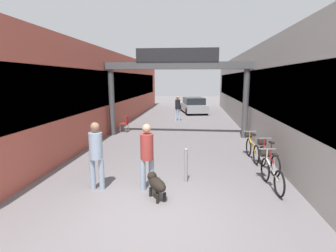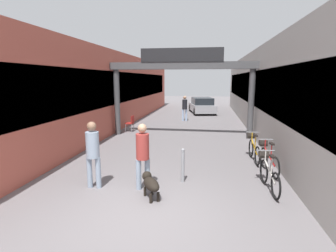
% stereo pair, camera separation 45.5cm
% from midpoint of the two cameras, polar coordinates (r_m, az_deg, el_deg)
% --- Properties ---
extents(ground_plane, '(80.00, 80.00, 0.00)m').
position_cam_midpoint_polar(ground_plane, '(6.00, -3.15, -18.38)').
color(ground_plane, slate).
extents(storefront_left, '(3.00, 26.00, 4.37)m').
position_cam_midpoint_polar(storefront_left, '(17.32, -12.27, 7.68)').
color(storefront_left, '#B25142').
rests_on(storefront_left, ground_plane).
extents(storefront_right, '(3.00, 26.00, 4.37)m').
position_cam_midpoint_polar(storefront_right, '(16.64, 22.86, 7.03)').
color(storefront_right, '#9E9993').
rests_on(storefront_right, ground_plane).
extents(arcade_sign_gateway, '(7.40, 0.47, 4.33)m').
position_cam_midpoint_polar(arcade_sign_gateway, '(13.03, 4.02, 11.04)').
color(arcade_sign_gateway, '#4C4C4F').
rests_on(arcade_sign_gateway, ground_plane).
extents(pedestrian_with_dog, '(0.47, 0.47, 1.75)m').
position_cam_midpoint_polar(pedestrian_with_dog, '(6.83, -3.63, -5.67)').
color(pedestrian_with_dog, '#8C9EB2').
rests_on(pedestrian_with_dog, ground_plane).
extents(pedestrian_companion, '(0.39, 0.36, 1.79)m').
position_cam_midpoint_polar(pedestrian_companion, '(7.08, -14.29, -5.14)').
color(pedestrian_companion, '#8C9EB2').
rests_on(pedestrian_companion, ground_plane).
extents(pedestrian_carrying_crate, '(0.41, 0.41, 1.74)m').
position_cam_midpoint_polar(pedestrian_carrying_crate, '(18.20, 4.38, 4.24)').
color(pedestrian_carrying_crate, '#A5BFE0').
rests_on(pedestrian_carrying_crate, ground_plane).
extents(dog_on_leash, '(0.66, 0.82, 0.59)m').
position_cam_midpoint_polar(dog_on_leash, '(6.51, -1.81, -12.37)').
color(dog_on_leash, black).
rests_on(dog_on_leash, ground_plane).
extents(bicycle_silver_nearest, '(0.46, 1.69, 0.98)m').
position_cam_midpoint_polar(bicycle_silver_nearest, '(7.54, 22.65, -9.42)').
color(bicycle_silver_nearest, black).
rests_on(bicycle_silver_nearest, ground_plane).
extents(bicycle_red_second, '(0.46, 1.68, 0.98)m').
position_cam_midpoint_polar(bicycle_red_second, '(8.88, 22.35, -6.49)').
color(bicycle_red_second, black).
rests_on(bicycle_red_second, ground_plane).
extents(bicycle_orange_third, '(0.46, 1.69, 0.98)m').
position_cam_midpoint_polar(bicycle_orange_third, '(9.90, 19.38, -4.62)').
color(bicycle_orange_third, black).
rests_on(bicycle_orange_third, ground_plane).
extents(bollard_post_metal, '(0.10, 0.10, 0.98)m').
position_cam_midpoint_polar(bollard_post_metal, '(7.41, 5.02, -8.47)').
color(bollard_post_metal, gray).
rests_on(bollard_post_metal, ground_plane).
extents(cafe_chair_red_nearer, '(0.43, 0.43, 0.89)m').
position_cam_midpoint_polar(cafe_chair_red_nearer, '(14.52, -7.19, 0.87)').
color(cafe_chair_red_nearer, gray).
rests_on(cafe_chair_red_nearer, ground_plane).
extents(parked_car_silver, '(2.53, 4.27, 1.33)m').
position_cam_midpoint_polar(parked_car_silver, '(22.62, 7.97, 4.43)').
color(parked_car_silver, '#99999E').
rests_on(parked_car_silver, ground_plane).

